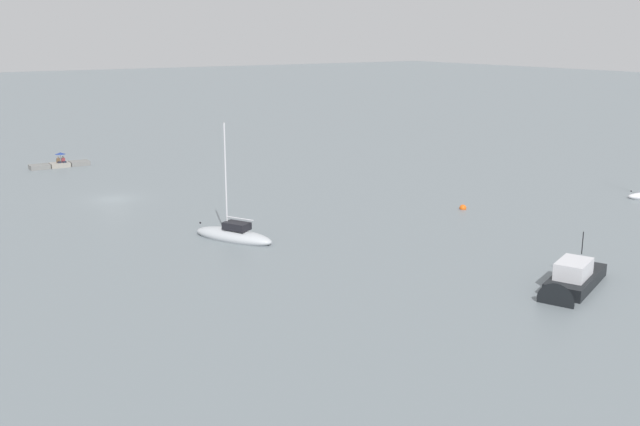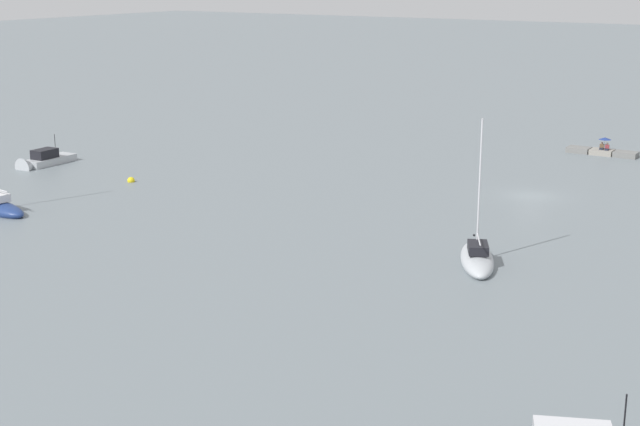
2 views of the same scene
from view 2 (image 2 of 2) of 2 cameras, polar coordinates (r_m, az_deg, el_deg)
The scene contains 8 objects.
ground_plane at distance 78.27m, azimuth 12.72°, elevation 1.02°, with size 500.00×500.00×0.00m, color slate.
seawall_pier at distance 97.56m, azimuth 16.81°, elevation 3.58°, with size 6.90×1.73×0.53m.
person_seated_maroon_left at distance 97.26m, azimuth 17.09°, elevation 3.84°, with size 0.47×0.65×0.73m.
person_seated_brown_right at distance 97.49m, azimuth 16.78°, elevation 3.88°, with size 0.47×0.65×0.73m.
umbrella_open_navy at distance 97.30m, azimuth 16.98°, elevation 4.36°, with size 1.22×1.22×1.27m.
sailboat_grey_near at distance 59.67m, azimuth 9.55°, elevation -2.74°, with size 5.01×7.29×9.47m.
motorboat_grey_far at distance 91.91m, azimuth -16.57°, elevation 3.00°, with size 2.10×6.19×3.44m.
mooring_buoy_far at distance 83.03m, azimuth -11.44°, elevation 1.95°, with size 0.65×0.65×0.65m.
Camera 2 is at (-24.65, 72.07, 18.01)m, focal length 52.53 mm.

